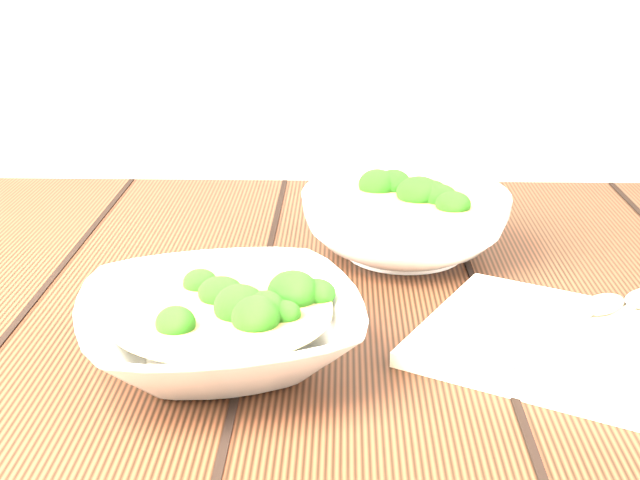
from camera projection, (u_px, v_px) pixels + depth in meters
table at (281, 426)px, 0.82m from camera, size 1.20×0.80×0.75m
soup_bowl_front at (220, 326)px, 0.68m from camera, size 0.26×0.26×0.06m
soup_bowl_back at (405, 221)px, 0.90m from camera, size 0.24×0.24×0.08m
trivet at (246, 288)px, 0.79m from camera, size 0.13×0.13×0.02m
napkin at (569, 346)px, 0.70m from camera, size 0.28×0.27×0.01m
spoon_left at (582, 317)px, 0.73m from camera, size 0.14×0.15×0.01m
spoon_right at (627, 310)px, 0.74m from camera, size 0.14×0.15×0.01m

